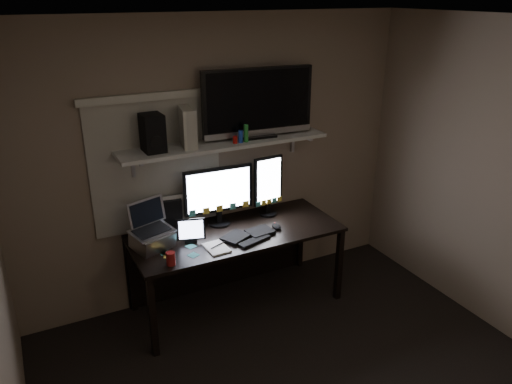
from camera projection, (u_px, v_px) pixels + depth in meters
ceiling at (353, 24)px, 2.43m from camera, size 3.60×3.60×0.00m
back_wall at (218, 162)px, 4.39m from camera, size 3.60×0.00×3.60m
window_blinds at (157, 166)px, 4.13m from camera, size 1.10×0.02×1.10m
desk at (231, 244)px, 4.45m from camera, size 1.80×0.75×0.73m
wall_shelf at (225, 143)px, 4.17m from camera, size 1.80×0.35×0.03m
monitor_landscape at (218, 196)px, 4.32m from camera, size 0.62×0.10×0.54m
monitor_portrait at (268, 186)px, 4.50m from camera, size 0.29×0.07×0.57m
keyboard at (248, 235)px, 4.19m from camera, size 0.49×0.30×0.03m
mouse at (276, 226)px, 4.33m from camera, size 0.07×0.11×0.04m
notepad at (217, 248)px, 3.99m from camera, size 0.17×0.24×0.01m
tablet at (190, 230)px, 4.07m from camera, size 0.25×0.16×0.21m
file_sorter at (167, 214)px, 4.25m from camera, size 0.26×0.15×0.31m
laptop at (151, 227)px, 3.94m from camera, size 0.40×0.36×0.37m
cup at (171, 259)px, 3.75m from camera, size 0.07×0.07×0.10m
sticky_notes at (183, 252)px, 3.93m from camera, size 0.34×0.26×0.00m
tv at (258, 103)px, 4.19m from camera, size 0.99×0.25×0.58m
game_console at (186, 127)px, 3.97m from camera, size 0.13×0.28×0.32m
speaker at (153, 133)px, 3.86m from camera, size 0.17×0.20×0.29m
bottles at (241, 134)px, 4.11m from camera, size 0.24×0.08×0.15m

